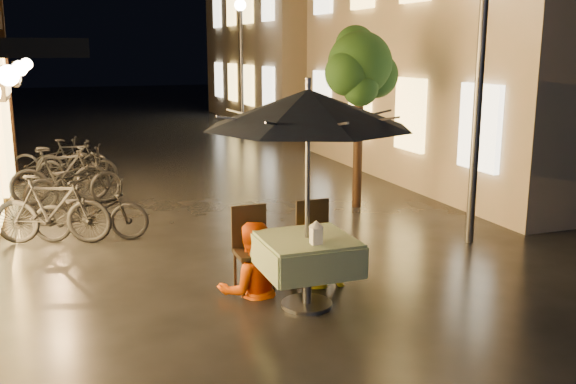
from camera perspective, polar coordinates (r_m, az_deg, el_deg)
name	(u,v)px	position (r m, az deg, el deg)	size (l,w,h in m)	color
ground	(337,326)	(6.66, 4.39, -11.78)	(90.00, 90.00, 0.00)	black
east_building_near	(528,18)	(15.66, 20.54, 14.26)	(7.30, 9.30, 6.80)	tan
east_building_far	(324,25)	(25.57, 3.26, 14.63)	(7.30, 10.30, 7.30)	tan
street_tree	(360,68)	(11.18, 6.44, 10.86)	(1.43, 1.20, 3.15)	black
streetlamp_near	(482,36)	(9.33, 16.87, 13.14)	(0.36, 0.36, 4.23)	#59595E
streetlamp_far	(241,43)	(20.28, -4.22, 13.05)	(0.36, 0.36, 4.23)	#59595E
cafe_table	(307,255)	(6.92, 1.70, -5.58)	(0.99, 0.99, 0.78)	#59595E
patio_umbrella	(308,109)	(6.60, 1.79, 7.40)	(2.20, 2.20, 2.46)	#59595E
cafe_chair_left	(252,244)	(7.47, -3.25, -4.60)	(0.42, 0.42, 0.97)	black
cafe_chair_right	(315,237)	(7.73, 2.45, -4.00)	(0.42, 0.42, 0.97)	black
table_lantern	(316,231)	(6.60, 2.51, -3.48)	(0.16, 0.16, 0.25)	white
person_orange	(251,223)	(7.25, -3.33, -2.81)	(0.80, 0.62, 1.64)	#D64700
person_yellow	(316,230)	(7.51, 2.53, -3.39)	(0.87, 0.50, 1.35)	gold
bicycle_0	(91,212)	(9.73, -17.13, -1.71)	(0.57, 1.64, 0.86)	black
bicycle_1	(52,210)	(9.75, -20.22, -1.47)	(0.47, 1.68, 1.01)	black
bicycle_2	(73,182)	(11.90, -18.53, 0.85)	(0.60, 1.73, 0.91)	black
bicycle_3	(60,175)	(12.27, -19.57, 1.44)	(0.49, 1.75, 1.05)	black
bicycle_4	(77,166)	(13.75, -18.23, 2.22)	(0.56, 1.60, 0.84)	black
bicycle_5	(72,160)	(14.39, -18.63, 2.74)	(0.42, 1.48, 0.89)	black
bicycle_6	(53,159)	(14.62, -20.15, 2.78)	(0.59, 1.71, 0.90)	black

